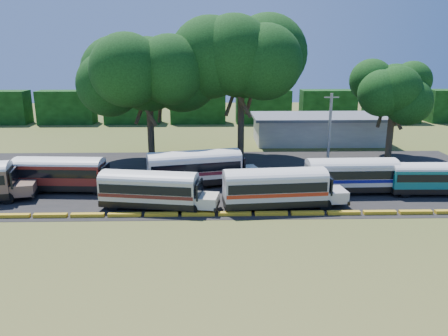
{
  "coord_description": "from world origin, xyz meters",
  "views": [
    {
      "loc": [
        2.79,
        -32.49,
        13.16
      ],
      "look_at": [
        3.73,
        6.0,
        2.7
      ],
      "focal_mm": 35.0,
      "sensor_mm": 36.0,
      "label": 1
    }
  ],
  "objects_px": {
    "bus_red": "(62,172)",
    "tree_west": "(148,75)",
    "bus_cream_west": "(152,188)",
    "bus_white_red": "(277,186)",
    "bus_teal": "(433,177)"
  },
  "relations": [
    {
      "from": "bus_white_red",
      "to": "tree_west",
      "type": "distance_m",
      "value": 22.26
    },
    {
      "from": "bus_teal",
      "to": "tree_west",
      "type": "distance_m",
      "value": 31.93
    },
    {
      "from": "bus_red",
      "to": "tree_west",
      "type": "distance_m",
      "value": 15.59
    },
    {
      "from": "tree_west",
      "to": "bus_white_red",
      "type": "bearing_deg",
      "value": -51.44
    },
    {
      "from": "bus_white_red",
      "to": "bus_cream_west",
      "type": "bearing_deg",
      "value": 174.44
    },
    {
      "from": "bus_red",
      "to": "bus_teal",
      "type": "bearing_deg",
      "value": 0.76
    },
    {
      "from": "bus_cream_west",
      "to": "bus_white_red",
      "type": "relative_size",
      "value": 0.95
    },
    {
      "from": "bus_cream_west",
      "to": "tree_west",
      "type": "bearing_deg",
      "value": 106.96
    },
    {
      "from": "bus_red",
      "to": "bus_cream_west",
      "type": "relative_size",
      "value": 1.01
    },
    {
      "from": "bus_cream_west",
      "to": "bus_teal",
      "type": "bearing_deg",
      "value": 16.22
    },
    {
      "from": "bus_cream_west",
      "to": "bus_white_red",
      "type": "height_order",
      "value": "bus_white_red"
    },
    {
      "from": "bus_cream_west",
      "to": "bus_teal",
      "type": "height_order",
      "value": "bus_cream_west"
    },
    {
      "from": "bus_cream_west",
      "to": "tree_west",
      "type": "xyz_separation_m",
      "value": [
        -2.18,
        16.03,
        8.52
      ]
    },
    {
      "from": "bus_teal",
      "to": "bus_red",
      "type": "bearing_deg",
      "value": 178.33
    },
    {
      "from": "bus_cream_west",
      "to": "bus_teal",
      "type": "relative_size",
      "value": 1.1
    }
  ]
}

